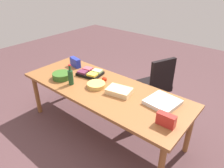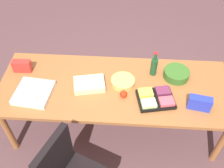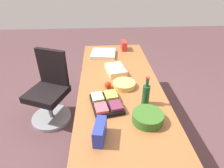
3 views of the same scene
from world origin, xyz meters
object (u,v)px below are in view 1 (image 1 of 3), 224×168
(chip_bag_red, at_px, (166,120))
(chip_bowl, at_px, (96,85))
(pizza_box, at_px, (163,102))
(office_chair, at_px, (154,90))
(sheet_cake, at_px, (119,91))
(chip_bag_blue, at_px, (75,62))
(salad_bowl, at_px, (62,76))
(fruit_platter, at_px, (90,73))
(wine_bottle, at_px, (71,77))
(conference_table, at_px, (103,92))
(apple_red, at_px, (104,79))

(chip_bag_red, distance_m, chip_bowl, 1.14)
(chip_bag_red, bearing_deg, pizza_box, -57.71)
(office_chair, xyz_separation_m, chip_bowl, (0.39, 0.98, 0.38))
(sheet_cake, distance_m, chip_bag_blue, 1.13)
(chip_bowl, bearing_deg, pizza_box, -166.92)
(salad_bowl, relative_size, fruit_platter, 0.68)
(wine_bottle, bearing_deg, salad_bowl, -7.09)
(sheet_cake, bearing_deg, pizza_box, -165.61)
(chip_bag_blue, bearing_deg, salad_bowl, 112.18)
(office_chair, bearing_deg, chip_bag_red, 123.55)
(sheet_cake, bearing_deg, salad_bowl, 12.66)
(office_chair, bearing_deg, conference_table, 71.72)
(wine_bottle, xyz_separation_m, chip_bag_blue, (0.42, -0.45, -0.04))
(salad_bowl, bearing_deg, office_chair, -130.90)
(chip_bag_red, bearing_deg, wine_bottle, 1.74)
(salad_bowl, xyz_separation_m, fruit_platter, (-0.24, -0.36, -0.01))
(office_chair, height_order, chip_bag_blue, office_chair)
(chip_bag_blue, xyz_separation_m, chip_bag_red, (-1.88, 0.41, -0.00))
(apple_red, bearing_deg, fruit_platter, -5.35)
(chip_bowl, xyz_separation_m, fruit_platter, (0.34, -0.22, 0.00))
(apple_red, distance_m, fruit_platter, 0.33)
(office_chair, bearing_deg, fruit_platter, 46.40)
(sheet_cake, bearing_deg, chip_bowl, 10.97)
(fruit_platter, bearing_deg, conference_table, 157.95)
(apple_red, relative_size, chip_bag_red, 0.38)
(pizza_box, bearing_deg, wine_bottle, 23.38)
(conference_table, relative_size, chip_bag_blue, 11.32)
(sheet_cake, bearing_deg, wine_bottle, 19.44)
(salad_bowl, bearing_deg, wine_bottle, 172.91)
(office_chair, bearing_deg, salad_bowl, 49.10)
(salad_bowl, distance_m, chip_bowl, 0.60)
(wine_bottle, bearing_deg, fruit_platter, -88.74)
(wine_bottle, relative_size, salad_bowl, 1.10)
(office_chair, relative_size, chip_bowl, 3.93)
(conference_table, bearing_deg, wine_bottle, 27.78)
(sheet_cake, height_order, chip_bag_blue, chip_bag_blue)
(wine_bottle, relative_size, pizza_box, 0.84)
(chip_bag_blue, bearing_deg, apple_red, 172.47)
(fruit_platter, bearing_deg, pizza_box, 179.87)
(wine_bottle, bearing_deg, conference_table, -152.22)
(apple_red, xyz_separation_m, pizza_box, (-0.93, -0.03, -0.01))
(chip_bag_blue, height_order, fruit_platter, chip_bag_blue)
(apple_red, bearing_deg, sheet_cake, 162.37)
(apple_red, height_order, chip_bag_blue, chip_bag_blue)
(sheet_cake, distance_m, salad_bowl, 0.96)
(wine_bottle, distance_m, chip_bag_blue, 0.62)
(office_chair, xyz_separation_m, wine_bottle, (0.72, 1.15, 0.47))
(apple_red, height_order, pizza_box, apple_red)
(office_chair, distance_m, apple_red, 0.98)
(chip_bag_red, bearing_deg, conference_table, -9.38)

